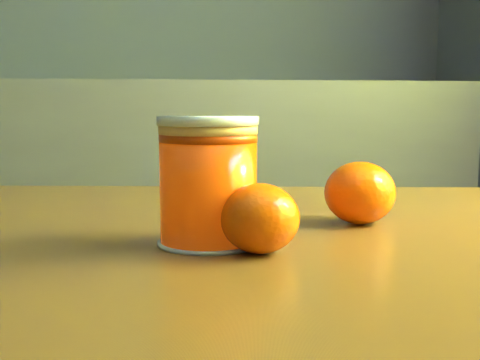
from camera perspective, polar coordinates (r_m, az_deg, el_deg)
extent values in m
cube|color=brown|center=(0.57, 8.23, -7.04)|extent=(1.10, 0.87, 0.04)
cylinder|color=#EC4104|center=(0.53, -2.71, -0.83)|extent=(0.08, 0.08, 0.09)
cylinder|color=#E2A75C|center=(0.53, -2.74, 4.33)|extent=(0.08, 0.08, 0.01)
cylinder|color=silver|center=(0.53, -2.74, 4.98)|extent=(0.08, 0.08, 0.01)
ellipsoid|color=#ED5104|center=(0.50, 1.71, -3.29)|extent=(0.07, 0.07, 0.05)
ellipsoid|color=#ED5104|center=(0.63, 10.20, -1.08)|extent=(0.07, 0.07, 0.06)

